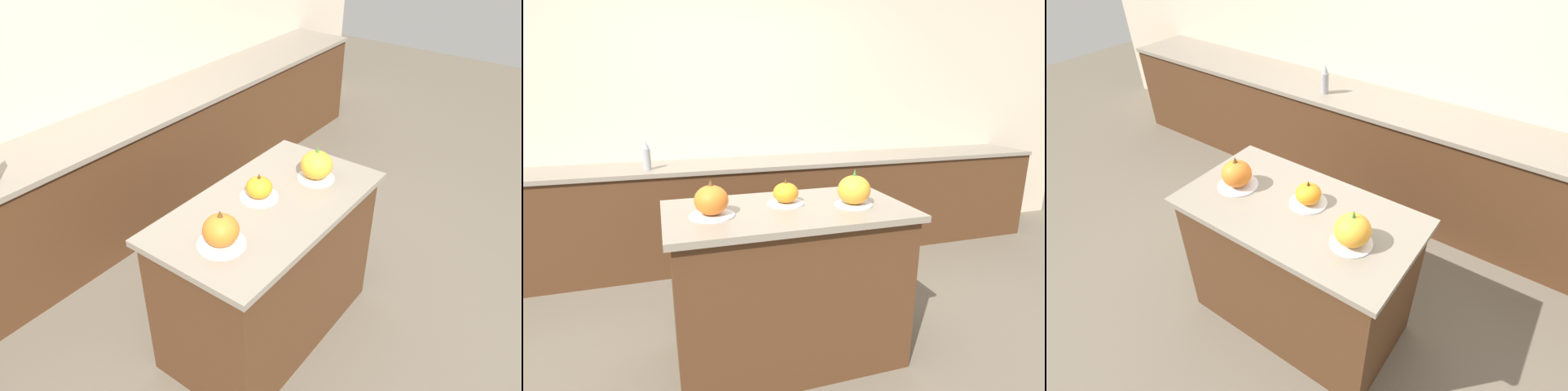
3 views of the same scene
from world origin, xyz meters
TOP-DOWN VIEW (x-y plane):
  - ground_plane at (0.00, 0.00)m, footprint 12.00×12.00m
  - wall_back at (0.00, 1.81)m, footprint 8.00×0.06m
  - kitchen_island at (0.00, 0.00)m, footprint 1.30×0.71m
  - back_counter at (0.00, 1.48)m, footprint 6.00×0.60m
  - pumpkin_cake_left at (-0.41, -0.03)m, footprint 0.23×0.23m
  - pumpkin_cake_center at (0.02, 0.07)m, footprint 0.21×0.21m
  - pumpkin_cake_right at (0.36, -0.06)m, footprint 0.21×0.21m
  - bottle_tall at (-0.73, 1.37)m, footprint 0.06×0.06m

SIDE VIEW (x-z plane):
  - ground_plane at x=0.00m, z-range 0.00..0.00m
  - back_counter at x=0.00m, z-range 0.00..0.89m
  - kitchen_island at x=0.00m, z-range 0.00..0.91m
  - pumpkin_cake_center at x=0.02m, z-range 0.89..1.03m
  - pumpkin_cake_left at x=-0.41m, z-range 0.88..1.08m
  - pumpkin_cake_right at x=0.36m, z-range 0.88..1.09m
  - bottle_tall at x=-0.73m, z-range 0.89..1.13m
  - wall_back at x=0.00m, z-range 0.00..2.50m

